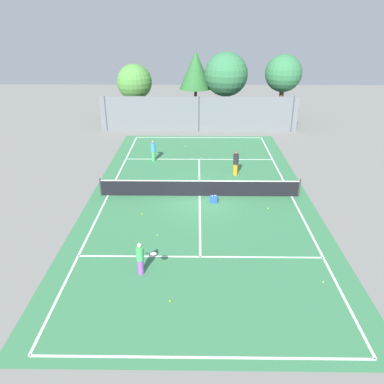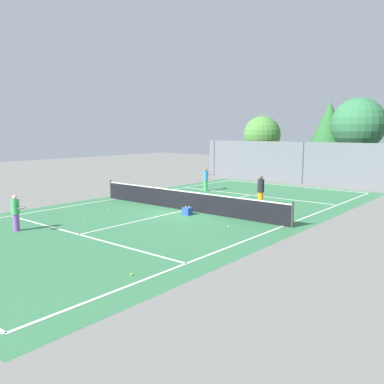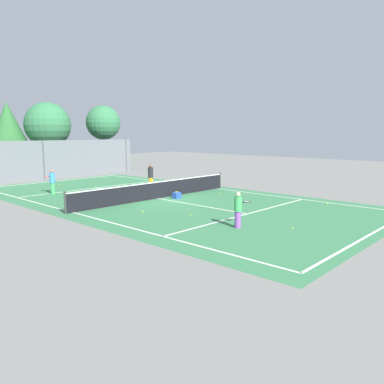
{
  "view_description": "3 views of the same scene",
  "coord_description": "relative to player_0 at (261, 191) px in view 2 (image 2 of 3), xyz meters",
  "views": [
    {
      "loc": [
        -0.19,
        -20.93,
        9.91
      ],
      "look_at": [
        -0.43,
        -1.91,
        1.14
      ],
      "focal_mm": 36.2,
      "sensor_mm": 36.0,
      "label": 1
    },
    {
      "loc": [
        13.19,
        -15.44,
        4.01
      ],
      "look_at": [
        1.0,
        -0.68,
        1.12
      ],
      "focal_mm": 37.8,
      "sensor_mm": 36.0,
      "label": 2
    },
    {
      "loc": [
        -15.01,
        -16.69,
        3.86
      ],
      "look_at": [
        0.31,
        -2.5,
        0.62
      ],
      "focal_mm": 36.01,
      "sensor_mm": 36.0,
      "label": 3
    }
  ],
  "objects": [
    {
      "name": "ground_plane",
      "position": [
        -2.43,
        -3.37,
        -0.86
      ],
      "size": [
        80.0,
        80.0,
        0.0
      ],
      "primitive_type": "plane",
      "color": "slate"
    },
    {
      "name": "court_surface",
      "position": [
        -2.43,
        -3.37,
        -0.86
      ],
      "size": [
        13.0,
        25.0,
        0.01
      ],
      "color": "#387A4C",
      "rests_on": "ground_plane"
    },
    {
      "name": "tennis_net",
      "position": [
        -2.43,
        -3.37,
        -0.35
      ],
      "size": [
        11.9,
        0.1,
        1.1
      ],
      "color": "#333833",
      "rests_on": "ground_plane"
    },
    {
      "name": "perimeter_fence",
      "position": [
        -2.43,
        10.63,
        0.74
      ],
      "size": [
        18.0,
        0.12,
        3.2
      ],
      "color": "slate",
      "rests_on": "ground_plane"
    },
    {
      "name": "tree_0",
      "position": [
        0.22,
        14.81,
        3.66
      ],
      "size": [
        4.24,
        4.24,
        6.66
      ],
      "color": "brown",
      "rests_on": "ground_plane"
    },
    {
      "name": "tree_1",
      "position": [
        -2.76,
        16.49,
        3.85
      ],
      "size": [
        3.34,
        3.34,
        6.58
      ],
      "color": "brown",
      "rests_on": "ground_plane"
    },
    {
      "name": "tree_2",
      "position": [
        -8.92,
        15.58,
        2.8
      ],
      "size": [
        3.53,
        3.53,
        5.44
      ],
      "color": "brown",
      "rests_on": "ground_plane"
    },
    {
      "name": "player_0",
      "position": [
        0.0,
        0.0,
        0.0
      ],
      "size": [
        0.36,
        0.36,
        1.68
      ],
      "color": "orange",
      "rests_on": "ground_plane"
    },
    {
      "name": "player_1",
      "position": [
        -5.81,
        2.72,
        -0.06
      ],
      "size": [
        0.42,
        0.91,
        1.55
      ],
      "color": "#3FA559",
      "rests_on": "ground_plane"
    },
    {
      "name": "player_2",
      "position": [
        -4.91,
        -11.01,
        -0.1
      ],
      "size": [
        0.89,
        0.4,
        1.48
      ],
      "color": "purple",
      "rests_on": "ground_plane"
    },
    {
      "name": "ball_crate",
      "position": [
        -1.62,
        -4.18,
        -0.68
      ],
      "size": [
        0.41,
        0.35,
        0.43
      ],
      "color": "blue",
      "rests_on": "ground_plane"
    },
    {
      "name": "tennis_ball_0",
      "position": [
        -4.53,
        -7.98,
        -0.83
      ],
      "size": [
        0.07,
        0.07,
        0.07
      ],
      "primitive_type": "sphere",
      "color": "#CCE533",
      "rests_on": "ground_plane"
    },
    {
      "name": "tennis_ball_1",
      "position": [
        1.38,
        -5.03,
        -0.83
      ],
      "size": [
        0.07,
        0.07,
        0.07
      ],
      "primitive_type": "sphere",
      "color": "#CCE533",
      "rests_on": "ground_plane"
    },
    {
      "name": "tennis_ball_2",
      "position": [
        -3.93,
        -1.18,
        -0.83
      ],
      "size": [
        0.07,
        0.07,
        0.07
      ],
      "primitive_type": "sphere",
      "color": "#CCE533",
      "rests_on": "ground_plane"
    },
    {
      "name": "tennis_ball_3",
      "position": [
        2.13,
        -3.22,
        -0.83
      ],
      "size": [
        0.07,
        0.07,
        0.07
      ],
      "primitive_type": "sphere",
      "color": "#CCE533",
      "rests_on": "ground_plane"
    },
    {
      "name": "tennis_ball_4",
      "position": [
        -2.24,
        3.36,
        -0.83
      ],
      "size": [
        0.07,
        0.07,
        0.07
      ],
      "primitive_type": "sphere",
      "color": "#CCE533",
      "rests_on": "ground_plane"
    },
    {
      "name": "tennis_ball_5",
      "position": [
        -3.53,
        6.09,
        -0.83
      ],
      "size": [
        0.07,
        0.07,
        0.07
      ],
      "primitive_type": "sphere",
      "color": "#CCE533",
      "rests_on": "ground_plane"
    },
    {
      "name": "tennis_ball_6",
      "position": [
        -5.56,
        -2.83,
        -0.83
      ],
      "size": [
        0.07,
        0.07,
        0.07
      ],
      "primitive_type": "sphere",
      "color": "#CCE533",
      "rests_on": "ground_plane"
    },
    {
      "name": "tennis_ball_8",
      "position": [
        -5.57,
        -5.78,
        -0.83
      ],
      "size": [
        0.07,
        0.07,
        0.07
      ],
      "primitive_type": "sphere",
      "color": "#CCE533",
      "rests_on": "ground_plane"
    },
    {
      "name": "tennis_ball_9",
      "position": [
        -2.0,
        -1.65,
        -0.83
      ],
      "size": [
        0.07,
        0.07,
        0.07
      ],
      "primitive_type": "sphere",
      "color": "#CCE533",
      "rests_on": "ground_plane"
    },
    {
      "name": "tennis_ball_10",
      "position": [
        -7.9,
        4.52,
        -0.83
      ],
      "size": [
        0.07,
        0.07,
        0.07
      ],
      "primitive_type": "sphere",
      "color": "#CCE533",
      "rests_on": "ground_plane"
    },
    {
      "name": "tennis_ball_11",
      "position": [
        2.54,
        -11.53,
        -0.83
      ],
      "size": [
        0.07,
        0.07,
        0.07
      ],
      "primitive_type": "sphere",
      "color": "#CCE533",
      "rests_on": "ground_plane"
    },
    {
      "name": "tennis_ball_12",
      "position": [
        2.78,
        -2.92,
        -0.83
      ],
      "size": [
        0.07,
        0.07,
        0.07
      ],
      "primitive_type": "sphere",
      "color": "#CCE533",
      "rests_on": "ground_plane"
    }
  ]
}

